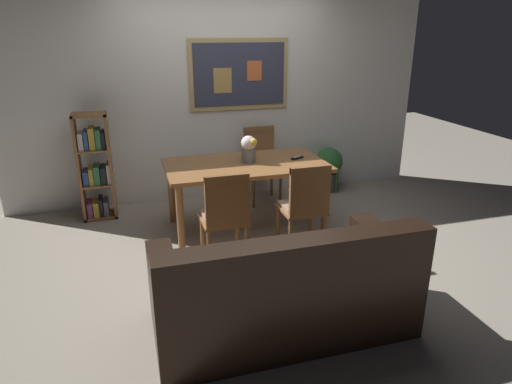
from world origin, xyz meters
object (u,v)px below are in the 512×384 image
leather_couch (284,293)px  potted_ivy (329,167)px  dining_chair_far_right (261,158)px  dining_chair_near_left (225,212)px  flower_vase (249,148)px  dining_chair_near_right (305,202)px  dining_table (246,171)px  tv_remote (297,158)px  bookshelf (96,169)px

leather_couch → potted_ivy: bearing=59.2°
dining_chair_far_right → dining_chair_near_left: bearing=-117.3°
dining_chair_far_right → flower_vase: (-0.37, -0.75, 0.34)m
dining_chair_near_right → dining_chair_far_right: same height
dining_table → tv_remote: (0.57, 0.01, 0.10)m
potted_ivy → flower_vase: size_ratio=2.09×
dining_chair_near_left → dining_chair_far_right: (0.81, 1.57, 0.00)m
dining_chair_near_right → dining_chair_far_right: (0.05, 1.54, 0.00)m
leather_couch → tv_remote: (0.79, 1.80, 0.43)m
bookshelf → potted_ivy: size_ratio=2.05×
dining_chair_near_right → tv_remote: bearing=74.3°
dining_chair_near_left → leather_couch: bearing=-79.6°
dining_table → flower_vase: (0.04, 0.03, 0.24)m
dining_table → dining_chair_near_left: bearing=-117.0°
potted_ivy → flower_vase: bearing=-148.0°
dining_chair_far_right → potted_ivy: bearing=4.2°
dining_chair_near_left → tv_remote: 1.27m
dining_chair_near_left → flower_vase: bearing=61.5°
dining_chair_near_right → tv_remote: dining_chair_near_right is taller
bookshelf → potted_ivy: bookshelf is taller
flower_vase → dining_chair_far_right: bearing=64.0°
potted_ivy → flower_vase: flower_vase is taller
dining_chair_near_right → tv_remote: size_ratio=5.70×
dining_chair_far_right → flower_vase: size_ratio=3.27×
dining_chair_far_right → flower_vase: 0.90m
dining_chair_near_left → bookshelf: (-1.12, 1.54, 0.04)m
flower_vase → leather_couch: bearing=-98.1°
dining_table → potted_ivy: (1.36, 0.86, -0.32)m
dining_chair_near_left → dining_chair_far_right: size_ratio=1.00×
dining_chair_far_right → leather_couch: size_ratio=0.51×
bookshelf → potted_ivy: 2.90m
flower_vase → potted_ivy: bearing=32.0°
dining_chair_near_right → dining_chair_far_right: 1.54m
dining_table → potted_ivy: dining_table is taller
leather_couch → potted_ivy: leather_couch is taller
bookshelf → dining_chair_near_left: bearing=-54.0°
flower_vase → dining_chair_near_right: bearing=-68.2°
dining_chair_near_right → flower_vase: (-0.32, 0.79, 0.34)m
leather_couch → tv_remote: 2.01m
leather_couch → potted_ivy: 3.08m
leather_couch → dining_table: bearing=83.2°
bookshelf → potted_ivy: bearing=1.9°
dining_chair_far_right → tv_remote: bearing=-78.0°
leather_couch → bookshelf: bookshelf is taller
tv_remote → dining_chair_far_right: bearing=102.0°
leather_couch → dining_chair_far_right: bearing=76.4°
bookshelf → flower_vase: (1.57, -0.72, 0.30)m
potted_ivy → tv_remote: size_ratio=3.64×
dining_chair_near_right → dining_table: bearing=115.4°
dining_chair_near_right → tv_remote: 0.82m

